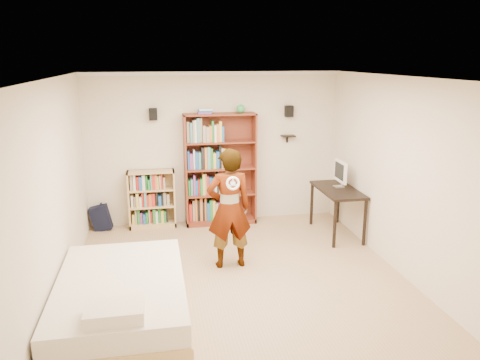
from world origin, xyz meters
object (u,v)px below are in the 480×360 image
Objects in this scene: low_bookshelf at (152,199)px; computer_desk at (337,212)px; daybed at (121,295)px; person at (229,209)px; tall_bookshelf at (220,170)px.

low_bookshelf reaches higher than computer_desk.
computer_desk is at bearing 31.60° from daybed.
person is at bearing -59.73° from low_bookshelf.
daybed is at bearing 37.65° from person.
tall_bookshelf is 2.16m from computer_desk.
tall_bookshelf is 1.69× the size of computer_desk.
tall_bookshelf is at bearing -1.44° from low_bookshelf.
low_bookshelf is 0.46× the size of daybed.
low_bookshelf is 2.17m from person.
low_bookshelf is at bearing 83.15° from daybed.
tall_bookshelf is 1.15× the size of person.
daybed is at bearing -148.40° from computer_desk.
computer_desk is 0.68× the size of person.
low_bookshelf is 3.11m from daybed.
daybed is (-3.44, -2.12, -0.08)m from computer_desk.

